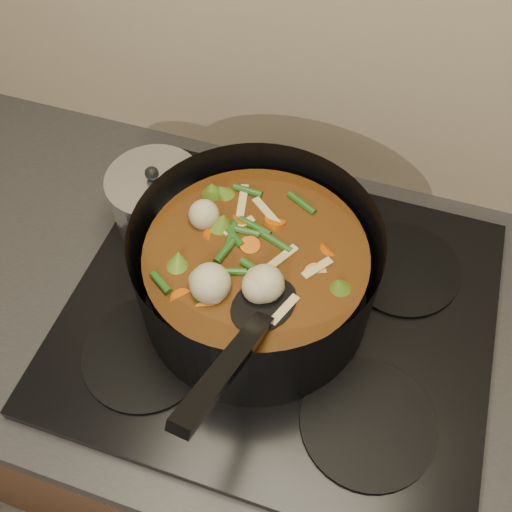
% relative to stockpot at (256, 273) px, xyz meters
% --- Properties ---
extents(counter, '(2.64, 0.64, 0.91)m').
position_rel_stockpot_xyz_m(counter, '(0.04, -0.00, -0.55)').
color(counter, brown).
rests_on(counter, ground).
extents(stovetop, '(0.62, 0.54, 0.03)m').
position_rel_stockpot_xyz_m(stovetop, '(0.04, -0.00, -0.09)').
color(stovetop, black).
rests_on(stovetop, counter).
extents(stockpot, '(0.42, 0.50, 0.25)m').
position_rel_stockpot_xyz_m(stockpot, '(0.00, 0.00, 0.00)').
color(stockpot, black).
rests_on(stockpot, stovetop).
extents(saucepan, '(0.15, 0.15, 0.12)m').
position_rel_stockpot_xyz_m(saucepan, '(-0.20, 0.10, -0.03)').
color(saucepan, silver).
rests_on(saucepan, stovetop).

